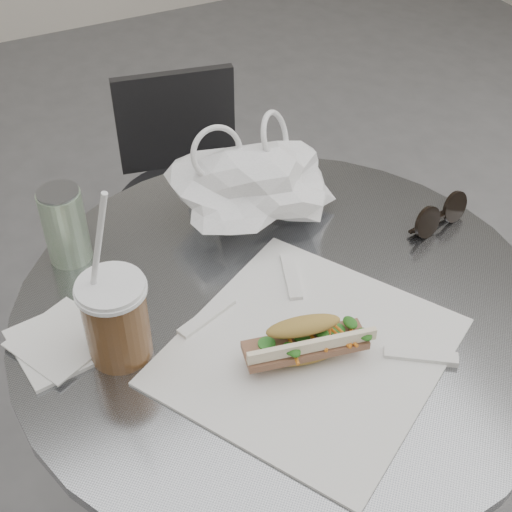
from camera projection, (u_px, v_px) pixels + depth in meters
name	position (u px, v px, depth m)	size (l,w,h in m)	color
cafe_table	(279.00, 421.00, 1.18)	(0.76, 0.76, 0.74)	slate
chair_far	(193.00, 236.00, 1.79)	(0.37, 0.39, 0.69)	#29292B
sandwich_paper	(309.00, 351.00, 0.93)	(0.34, 0.32, 0.00)	white
banh_mi	(304.00, 341.00, 0.90)	(0.21, 0.11, 0.07)	#A68A3F
iced_coffee	(116.00, 318.00, 0.89)	(0.09, 0.09, 0.26)	brown
sunglasses	(440.00, 216.00, 1.12)	(0.12, 0.05, 0.05)	black
plastic_bag	(253.00, 187.00, 1.11)	(0.24, 0.19, 0.12)	white
napkin_stack	(63.00, 341.00, 0.94)	(0.15, 0.15, 0.01)	white
drink_can	(65.00, 225.00, 1.04)	(0.06, 0.06, 0.12)	#5D9054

